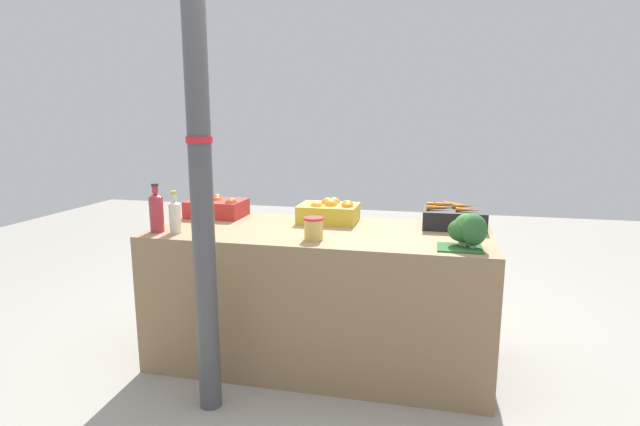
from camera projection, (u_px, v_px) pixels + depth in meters
The scene contains 10 objects.
ground_plane at pixel (320, 358), 3.06m from camera, with size 10.00×10.00×0.00m, color gray.
market_table at pixel (320, 295), 2.98m from camera, with size 1.95×0.82×0.81m, color #937551.
support_pole at pixel (200, 151), 2.31m from camera, with size 0.12×0.12×2.59m.
apple_crate at pixel (216, 207), 3.29m from camera, with size 0.36×0.27×0.15m.
orange_crate at pixel (329, 211), 3.12m from camera, with size 0.36×0.27×0.15m.
carrot_crate at pixel (454, 218), 2.96m from camera, with size 0.36×0.27×0.15m.
broccoli_pile at pixel (467, 230), 2.49m from camera, with size 0.24×0.21×0.18m.
juice_bottle_ruby at pixel (156, 211), 2.84m from camera, with size 0.08×0.08×0.28m.
juice_bottle_cloudy at pixel (175, 215), 2.81m from camera, with size 0.06×0.06×0.24m.
pickle_jar at pixel (314, 228), 2.67m from camera, with size 0.11×0.11×0.12m.
Camera 1 is at (0.64, -2.76, 1.45)m, focal length 28.00 mm.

